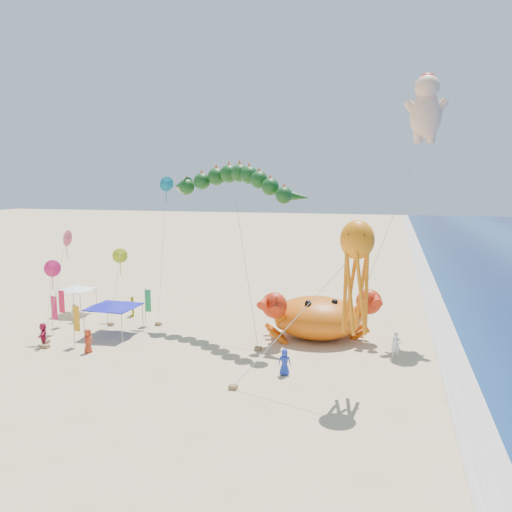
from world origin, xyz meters
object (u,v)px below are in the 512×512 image
Objects in this scene: dragon_kite at (233,187)px; cherub_kite at (426,107)px; octopus_kite at (356,268)px; canopy_blue at (114,304)px; canopy_white at (76,288)px; crab_inflatable at (317,316)px.

cherub_kite is (14.35, 4.08, 6.13)m from dragon_kite.
octopus_kite reaches higher than canopy_blue.
dragon_kite reaches higher than canopy_blue.
octopus_kite reaches higher than canopy_white.
canopy_blue and canopy_white have the same top height.
dragon_kite is (-6.88, 0.47, 9.79)m from crab_inflatable.
cherub_kite is at bearing 18.69° from canopy_blue.
canopy_blue is at bearing -35.01° from canopy_white.
octopus_kite is (10.37, -10.07, -4.31)m from dragon_kite.
canopy_white is (-15.33, 0.95, -9.12)m from dragon_kite.
octopus_kite is (-3.97, -14.15, -10.45)m from cherub_kite.
canopy_blue is (-8.68, -3.71, -9.11)m from dragon_kite.
cherub_kite is 33.51m from canopy_white.
canopy_blue is at bearing -161.31° from cherub_kite.
cherub_kite reaches higher than canopy_blue.
canopy_white is at bearing -173.98° from cherub_kite.
cherub_kite reaches higher than dragon_kite.
crab_inflatable is 3.08× the size of canopy_white.
canopy_blue is (-15.56, -3.24, 0.68)m from crab_inflatable.
canopy_white is (-29.68, -3.13, -15.25)m from cherub_kite.
canopy_white is (-25.71, 11.02, -4.80)m from octopus_kite.
octopus_kite is at bearing -23.20° from canopy_white.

